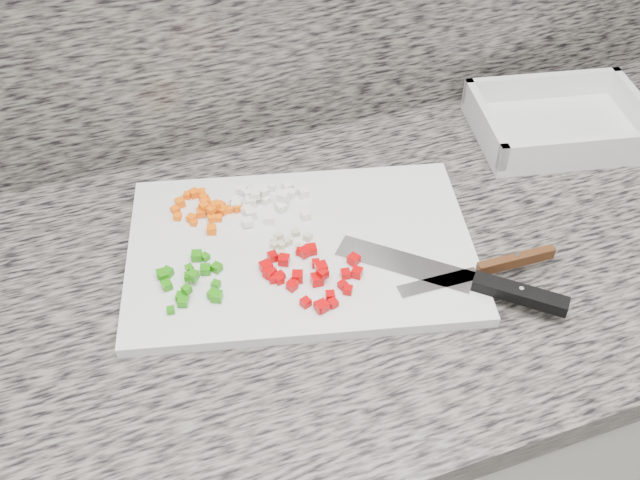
{
  "coord_description": "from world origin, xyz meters",
  "views": [
    {
      "loc": [
        -0.24,
        0.83,
        1.58
      ],
      "look_at": [
        -0.02,
        1.45,
        0.94
      ],
      "focal_mm": 40.0,
      "sensor_mm": 36.0,
      "label": 1
    }
  ],
  "objects": [
    {
      "name": "cabinet",
      "position": [
        0.0,
        1.44,
        0.43
      ],
      "size": [
        3.92,
        0.62,
        0.86
      ],
      "primitive_type": "cube",
      "color": "beige",
      "rests_on": "ground"
    },
    {
      "name": "countertop",
      "position": [
        0.0,
        1.44,
        0.88
      ],
      "size": [
        3.96,
        0.64,
        0.04
      ],
      "primitive_type": "cube",
      "color": "#66605A",
      "rests_on": "cabinet"
    },
    {
      "name": "cutting_board",
      "position": [
        -0.04,
        1.47,
        0.91
      ],
      "size": [
        0.51,
        0.4,
        0.02
      ],
      "primitive_type": "cube",
      "rotation": [
        0.0,
        0.0,
        -0.24
      ],
      "color": "silver",
      "rests_on": "countertop"
    },
    {
      "name": "carrot_pile",
      "position": [
        -0.14,
        1.58,
        0.92
      ],
      "size": [
        0.1,
        0.1,
        0.02
      ],
      "color": "#FF6005",
      "rests_on": "cutting_board"
    },
    {
      "name": "onion_pile",
      "position": [
        -0.06,
        1.56,
        0.92
      ],
      "size": [
        0.11,
        0.09,
        0.02
      ],
      "color": "white",
      "rests_on": "cutting_board"
    },
    {
      "name": "green_pepper_pile",
      "position": [
        -0.19,
        1.45,
        0.92
      ],
      "size": [
        0.08,
        0.09,
        0.02
      ],
      "color": "#207E0B",
      "rests_on": "cutting_board"
    },
    {
      "name": "red_pepper_pile",
      "position": [
        -0.05,
        1.41,
        0.92
      ],
      "size": [
        0.13,
        0.12,
        0.02
      ],
      "color": "#BC0205",
      "rests_on": "cutting_board"
    },
    {
      "name": "garlic_pile",
      "position": [
        -0.06,
        1.48,
        0.92
      ],
      "size": [
        0.06,
        0.05,
        0.01
      ],
      "color": "beige",
      "rests_on": "cutting_board"
    },
    {
      "name": "chef_knife",
      "position": [
        0.14,
        1.33,
        0.92
      ],
      "size": [
        0.24,
        0.22,
        0.02
      ],
      "rotation": [
        0.0,
        0.0,
        -0.74
      ],
      "color": "silver",
      "rests_on": "cutting_board"
    },
    {
      "name": "paring_knife",
      "position": [
        0.18,
        1.34,
        0.92
      ],
      "size": [
        0.21,
        0.02,
        0.02
      ],
      "rotation": [
        0.0,
        0.0,
        -0.03
      ],
      "color": "silver",
      "rests_on": "cutting_board"
    },
    {
      "name": "tray",
      "position": [
        0.43,
        1.59,
        0.92
      ],
      "size": [
        0.3,
        0.24,
        0.06
      ],
      "rotation": [
        0.0,
        0.0,
        -0.2
      ],
      "color": "silver",
      "rests_on": "countertop"
    }
  ]
}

